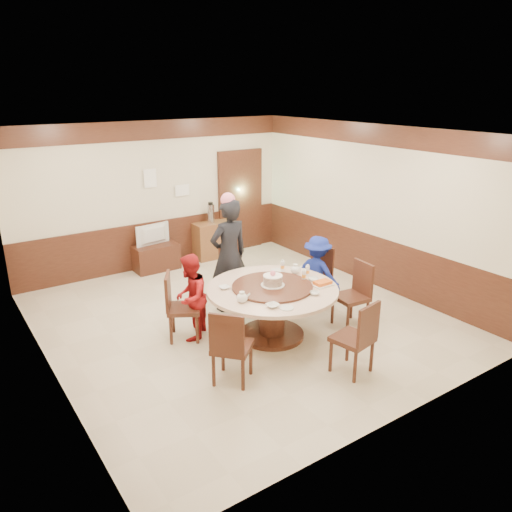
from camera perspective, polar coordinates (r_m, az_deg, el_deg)
room at (r=7.35m, az=-1.87°, el=0.47°), size 6.00×6.04×2.84m
banquet_table at (r=7.01m, az=1.85°, el=-5.27°), size 1.83×1.83×0.78m
chair_0 at (r=8.11m, az=6.73°, el=-3.69°), size 0.55×0.54×0.97m
chair_1 at (r=8.14m, az=-2.16°, el=-3.45°), size 0.49×0.49×0.97m
chair_2 at (r=7.13m, az=-8.35°, el=-7.04°), size 0.61×0.60×0.97m
chair_3 at (r=6.10m, az=-2.78°, el=-11.64°), size 0.62×0.62×0.97m
chair_4 at (r=6.38m, az=11.05°, el=-10.51°), size 0.51×0.52×0.97m
chair_5 at (r=7.55m, az=10.84°, el=-5.66°), size 0.49×0.48×0.97m
person_standing at (r=7.76m, az=-3.11°, el=0.08°), size 0.67×0.45×1.80m
person_red at (r=7.01m, az=-7.50°, el=-4.69°), size 0.75×0.76×1.23m
person_blue at (r=7.91m, az=7.00°, el=-1.97°), size 0.69×0.88×1.20m
birthday_cake at (r=6.89m, az=1.93°, el=-2.78°), size 0.33×0.33×0.22m
teapot_left at (r=6.45m, az=-1.60°, el=-4.81°), size 0.17×0.15×0.13m
teapot_right at (r=7.43m, az=4.53°, el=-1.56°), size 0.17×0.15×0.13m
bowl_0 at (r=6.89m, az=-3.64°, el=-3.62°), size 0.15×0.15×0.04m
bowl_1 at (r=6.73m, az=6.73°, el=-4.25°), size 0.13×0.13×0.04m
bowl_2 at (r=6.33m, az=1.91°, el=-5.68°), size 0.16×0.16×0.04m
bowl_3 at (r=7.19m, az=6.56°, el=-2.68°), size 0.15×0.15×0.05m
saucer_near at (r=6.31m, az=3.53°, el=-5.94°), size 0.18×0.18×0.01m
saucer_far at (r=7.54m, az=2.40°, el=-1.64°), size 0.18×0.18×0.01m
shrimp_platter at (r=7.05m, az=7.62°, el=-3.12°), size 0.30×0.20×0.06m
bottle_0 at (r=7.17m, az=5.50°, el=-2.21°), size 0.06×0.06×0.16m
bottle_1 at (r=7.34m, az=5.91°, el=-1.72°), size 0.06×0.06×0.16m
bottle_2 at (r=7.50m, az=3.05°, el=-1.16°), size 0.06×0.06×0.16m
tv_stand at (r=9.84m, az=-11.34°, el=-0.15°), size 0.85×0.45×0.50m
television at (r=9.71m, az=-11.51°, el=2.37°), size 0.71×0.19×0.40m
side_cabinet at (r=10.36m, az=-4.93°, el=1.86°), size 0.80×0.40×0.75m
thermos at (r=10.19m, az=-5.19°, el=4.86°), size 0.15×0.15×0.38m
notice_left at (r=9.68m, az=-11.99°, el=8.69°), size 0.25×0.00×0.35m
notice_right at (r=10.00m, az=-8.42°, el=7.46°), size 0.30×0.00×0.22m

